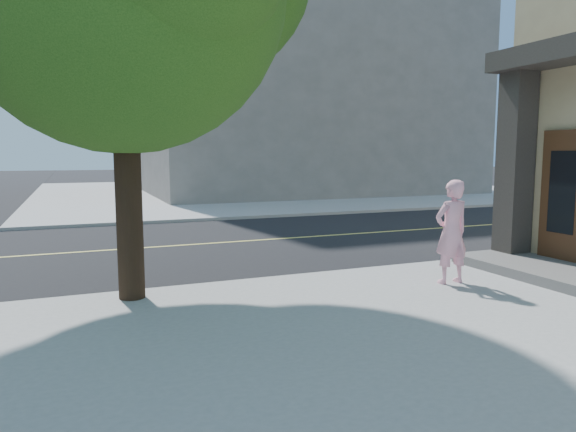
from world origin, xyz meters
name	(u,v)px	position (x,y,z in m)	size (l,w,h in m)	color
road_ew	(23,256)	(0.00, 4.50, 0.01)	(140.00, 9.00, 0.01)	black
sidewalk_ne	(286,190)	(13.50, 21.50, 0.06)	(29.00, 25.00, 0.12)	#9D9D9D
filler_ne	(291,77)	(14.00, 22.00, 7.12)	(18.00, 16.00, 14.00)	slate
man_on_phone	(451,232)	(7.16, -1.64, 1.02)	(0.66, 0.43, 1.80)	#F8A5BC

